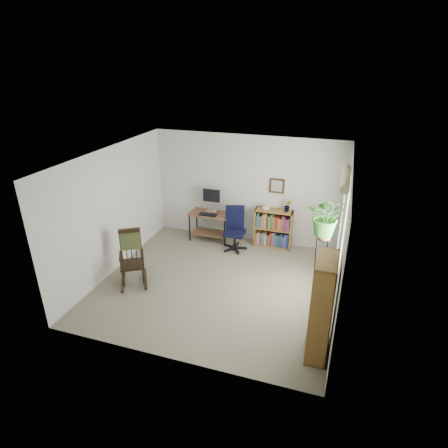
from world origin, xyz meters
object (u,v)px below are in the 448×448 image
(desk, at_px, (210,226))
(rocking_chair, at_px, (132,258))
(office_chair, at_px, (235,229))
(low_bookshelf, at_px, (273,228))
(tall_bookshelf, at_px, (321,308))

(desk, distance_m, rocking_chair, 2.26)
(rocking_chair, bearing_deg, desk, 39.83)
(desk, height_order, office_chair, office_chair)
(desk, height_order, low_bookshelf, low_bookshelf)
(rocking_chair, relative_size, low_bookshelf, 1.20)
(rocking_chair, xyz_separation_m, tall_bookshelf, (3.43, -0.79, 0.24))
(low_bookshelf, distance_m, tall_bookshelf, 3.30)
(desk, distance_m, office_chair, 0.76)
(office_chair, bearing_deg, desk, 138.78)
(desk, height_order, tall_bookshelf, tall_bookshelf)
(rocking_chair, relative_size, tall_bookshelf, 0.68)
(desk, bearing_deg, tall_bookshelf, -47.40)
(tall_bookshelf, bearing_deg, office_chair, 127.49)
(rocking_chair, height_order, low_bookshelf, rocking_chair)
(office_chair, distance_m, tall_bookshelf, 3.29)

